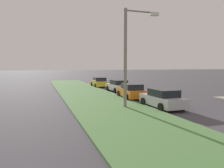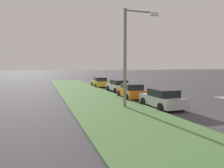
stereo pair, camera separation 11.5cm
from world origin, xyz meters
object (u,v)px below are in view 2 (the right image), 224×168
object	(u,v)px
parked_car_yellow	(100,82)
streetlight	(129,51)
parked_car_orange	(131,91)
parked_car_white	(118,86)
parked_car_silver	(162,99)

from	to	relation	value
parked_car_yellow	streetlight	world-z (taller)	streetlight
streetlight	parked_car_orange	bearing A→B (deg)	-25.05
parked_car_orange	streetlight	distance (m)	6.17
parked_car_white	streetlight	distance (m)	11.27
parked_car_silver	parked_car_orange	distance (m)	5.34
parked_car_orange	parked_car_white	xyz separation A→B (m)	(5.80, -0.68, 0.00)
parked_car_orange	parked_car_white	bearing A→B (deg)	-3.44
parked_car_white	parked_car_yellow	world-z (taller)	same
parked_car_yellow	streetlight	size ratio (longest dim) A/B	0.58
parked_car_silver	parked_car_yellow	bearing A→B (deg)	0.01
streetlight	parked_car_silver	bearing A→B (deg)	-109.15
parked_car_silver	streetlight	distance (m)	4.47
parked_car_orange	streetlight	world-z (taller)	streetlight
parked_car_silver	parked_car_yellow	world-z (taller)	same
parked_car_silver	parked_car_yellow	distance (m)	17.88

